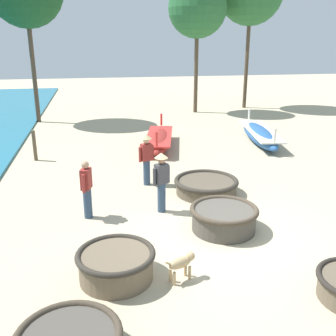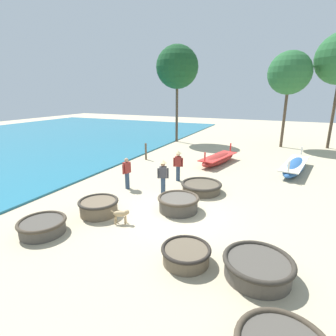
{
  "view_description": "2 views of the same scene",
  "coord_description": "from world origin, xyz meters",
  "px_view_note": "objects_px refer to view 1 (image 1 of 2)",
  "views": [
    {
      "loc": [
        -2.9,
        -8.12,
        4.52
      ],
      "look_at": [
        -0.98,
        2.19,
        1.04
      ],
      "focal_mm": 42.0,
      "sensor_mm": 36.0,
      "label": 1
    },
    {
      "loc": [
        3.72,
        -8.84,
        4.62
      ],
      "look_at": [
        -1.49,
        2.62,
        1.0
      ],
      "focal_mm": 28.0,
      "sensor_mm": 36.0,
      "label": 2
    }
  ],
  "objects_px": {
    "coracle_tilted": "(224,217)",
    "tree_leftmost": "(197,8)",
    "long_boat_blue_hull": "(260,134)",
    "fisherman_with_hat": "(87,188)",
    "long_boat_white_hull": "(159,140)",
    "dog": "(182,263)",
    "fisherman_standing_left": "(161,178)",
    "coracle_nearest": "(116,264)",
    "fisherman_by_coracle": "(146,156)",
    "mooring_post_shoreline": "(35,146)",
    "coracle_far_right": "(206,185)"
  },
  "relations": [
    {
      "from": "fisherman_standing_left",
      "to": "tree_leftmost",
      "type": "distance_m",
      "value": 16.11
    },
    {
      "from": "coracle_far_right",
      "to": "fisherman_by_coracle",
      "type": "height_order",
      "value": "fisherman_by_coracle"
    },
    {
      "from": "coracle_nearest",
      "to": "fisherman_by_coracle",
      "type": "bearing_deg",
      "value": 75.78
    },
    {
      "from": "coracle_nearest",
      "to": "long_boat_white_hull",
      "type": "distance_m",
      "value": 9.78
    },
    {
      "from": "fisherman_with_hat",
      "to": "dog",
      "type": "bearing_deg",
      "value": -60.43
    },
    {
      "from": "dog",
      "to": "coracle_far_right",
      "type": "bearing_deg",
      "value": 68.27
    },
    {
      "from": "long_boat_white_hull",
      "to": "dog",
      "type": "relative_size",
      "value": 6.54
    },
    {
      "from": "coracle_nearest",
      "to": "long_boat_blue_hull",
      "type": "distance_m",
      "value": 11.95
    },
    {
      "from": "fisherman_standing_left",
      "to": "tree_leftmost",
      "type": "xyz_separation_m",
      "value": [
        4.65,
        14.51,
        5.21
      ]
    },
    {
      "from": "coracle_tilted",
      "to": "tree_leftmost",
      "type": "distance_m",
      "value": 17.22
    },
    {
      "from": "fisherman_by_coracle",
      "to": "tree_leftmost",
      "type": "height_order",
      "value": "tree_leftmost"
    },
    {
      "from": "fisherman_with_hat",
      "to": "fisherman_standing_left",
      "type": "xyz_separation_m",
      "value": [
        1.97,
        0.03,
        0.12
      ]
    },
    {
      "from": "coracle_far_right",
      "to": "coracle_tilted",
      "type": "distance_m",
      "value": 2.39
    },
    {
      "from": "fisherman_with_hat",
      "to": "dog",
      "type": "xyz_separation_m",
      "value": [
        1.82,
        -3.2,
        -0.46
      ]
    },
    {
      "from": "dog",
      "to": "long_boat_blue_hull",
      "type": "bearing_deg",
      "value": 59.57
    },
    {
      "from": "coracle_far_right",
      "to": "long_boat_blue_hull",
      "type": "xyz_separation_m",
      "value": [
        4.13,
        5.65,
        0.07
      ]
    },
    {
      "from": "fisherman_by_coracle",
      "to": "dog",
      "type": "height_order",
      "value": "fisherman_by_coracle"
    },
    {
      "from": "fisherman_standing_left",
      "to": "coracle_nearest",
      "type": "bearing_deg",
      "value": -115.53
    },
    {
      "from": "fisherman_by_coracle",
      "to": "fisherman_standing_left",
      "type": "relative_size",
      "value": 1.0
    },
    {
      "from": "fisherman_by_coracle",
      "to": "dog",
      "type": "distance_m",
      "value": 5.39
    },
    {
      "from": "long_boat_white_hull",
      "to": "fisherman_by_coracle",
      "type": "distance_m",
      "value": 4.59
    },
    {
      "from": "dog",
      "to": "mooring_post_shoreline",
      "type": "distance_m",
      "value": 9.58
    },
    {
      "from": "long_boat_blue_hull",
      "to": "mooring_post_shoreline",
      "type": "xyz_separation_m",
      "value": [
        -9.68,
        -1.15,
        0.26
      ]
    },
    {
      "from": "coracle_far_right",
      "to": "long_boat_blue_hull",
      "type": "distance_m",
      "value": 7.0
    },
    {
      "from": "coracle_nearest",
      "to": "mooring_post_shoreline",
      "type": "relative_size",
      "value": 1.32
    },
    {
      "from": "coracle_tilted",
      "to": "long_boat_white_hull",
      "type": "relative_size",
      "value": 0.4
    },
    {
      "from": "coracle_far_right",
      "to": "dog",
      "type": "distance_m",
      "value": 4.59
    },
    {
      "from": "coracle_tilted",
      "to": "mooring_post_shoreline",
      "type": "distance_m",
      "value": 8.71
    },
    {
      "from": "coracle_tilted",
      "to": "fisherman_standing_left",
      "type": "height_order",
      "value": "fisherman_standing_left"
    },
    {
      "from": "fisherman_with_hat",
      "to": "mooring_post_shoreline",
      "type": "distance_m",
      "value": 5.94
    },
    {
      "from": "mooring_post_shoreline",
      "to": "tree_leftmost",
      "type": "height_order",
      "value": "tree_leftmost"
    },
    {
      "from": "coracle_nearest",
      "to": "tree_leftmost",
      "type": "bearing_deg",
      "value": 70.86
    },
    {
      "from": "long_boat_blue_hull",
      "to": "fisherman_with_hat",
      "type": "bearing_deg",
      "value": -138.69
    },
    {
      "from": "long_boat_white_hull",
      "to": "dog",
      "type": "height_order",
      "value": "long_boat_white_hull"
    },
    {
      "from": "coracle_far_right",
      "to": "mooring_post_shoreline",
      "type": "relative_size",
      "value": 1.65
    },
    {
      "from": "coracle_nearest",
      "to": "mooring_post_shoreline",
      "type": "xyz_separation_m",
      "value": [
        -2.6,
        8.48,
        0.27
      ]
    },
    {
      "from": "long_boat_blue_hull",
      "to": "long_boat_white_hull",
      "type": "relative_size",
      "value": 1.22
    },
    {
      "from": "coracle_far_right",
      "to": "long_boat_blue_hull",
      "type": "relative_size",
      "value": 0.38
    },
    {
      "from": "long_boat_blue_hull",
      "to": "fisherman_with_hat",
      "type": "distance_m",
      "value": 10.18
    },
    {
      "from": "coracle_nearest",
      "to": "fisherman_with_hat",
      "type": "bearing_deg",
      "value": 100.88
    },
    {
      "from": "dog",
      "to": "coracle_nearest",
      "type": "bearing_deg",
      "value": 167.16
    },
    {
      "from": "coracle_tilted",
      "to": "tree_leftmost",
      "type": "xyz_separation_m",
      "value": [
        3.33,
        15.85,
        5.84
      ]
    },
    {
      "from": "fisherman_by_coracle",
      "to": "long_boat_blue_hull",
      "type": "bearing_deg",
      "value": 38.16
    },
    {
      "from": "fisherman_by_coracle",
      "to": "mooring_post_shoreline",
      "type": "bearing_deg",
      "value": 138.73
    },
    {
      "from": "coracle_nearest",
      "to": "fisherman_by_coracle",
      "type": "height_order",
      "value": "fisherman_by_coracle"
    },
    {
      "from": "coracle_nearest",
      "to": "dog",
      "type": "xyz_separation_m",
      "value": [
        1.26,
        -0.29,
        0.05
      ]
    },
    {
      "from": "coracle_far_right",
      "to": "long_boat_white_hull",
      "type": "relative_size",
      "value": 0.46
    },
    {
      "from": "mooring_post_shoreline",
      "to": "fisherman_by_coracle",
      "type": "bearing_deg",
      "value": -41.27
    },
    {
      "from": "coracle_tilted",
      "to": "fisherman_by_coracle",
      "type": "height_order",
      "value": "fisherman_by_coracle"
    },
    {
      "from": "coracle_tilted",
      "to": "fisherman_with_hat",
      "type": "bearing_deg",
      "value": 158.25
    }
  ]
}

